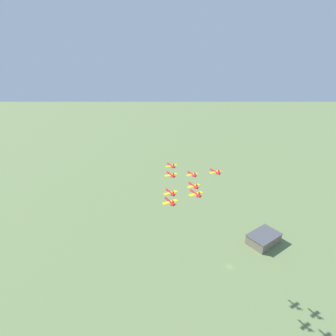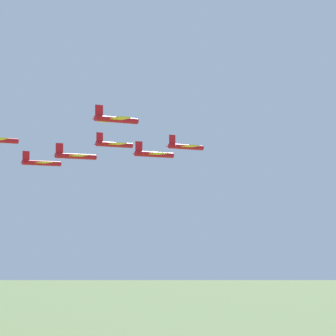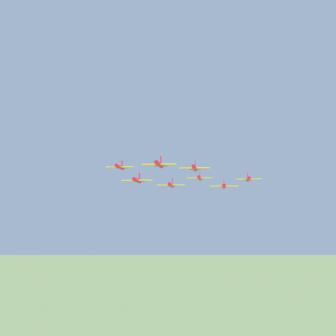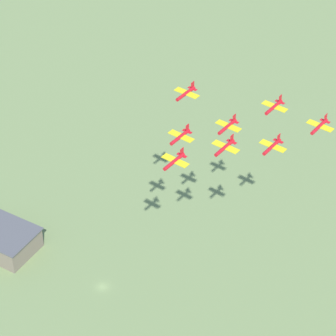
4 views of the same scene
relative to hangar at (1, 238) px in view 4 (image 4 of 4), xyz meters
name	(u,v)px [view 4 (image 4 of 4)]	position (x,y,z in m)	size (l,w,h in m)	color
ground_plane	(103,287)	(-47.28, -2.39, -4.75)	(3000.00, 3000.00, 0.00)	#6B7F4C
hangar	(1,238)	(0.00, 0.00, 0.00)	(29.36, 19.42, 9.45)	#726656
jet_0	(175,161)	(-91.05, 18.91, 87.65)	(8.17, 8.59, 2.87)	red
jet_1	(225,147)	(-100.11, 6.97, 88.05)	(8.17, 8.59, 2.87)	red
jet_2	(181,136)	(-85.02, 5.19, 84.98)	(8.17, 8.59, 2.87)	red
jet_3	(272,146)	(-109.17, -4.97, 84.12)	(8.17, 8.59, 2.87)	red
jet_4	(228,126)	(-94.08, -6.75, 84.55)	(8.17, 8.59, 2.87)	red
jet_5	(186,93)	(-78.98, -8.53, 90.01)	(8.17, 8.59, 2.87)	red
jet_6	(320,126)	(-118.23, -16.91, 87.12)	(8.17, 8.59, 2.87)	red
jet_7	(274,107)	(-103.14, -18.69, 87.59)	(8.17, 8.59, 2.87)	red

